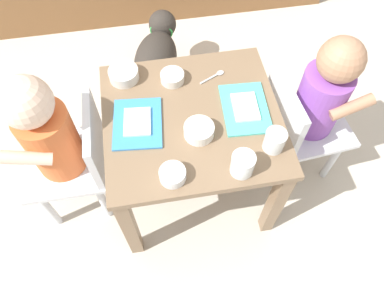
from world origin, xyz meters
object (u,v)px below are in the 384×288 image
at_px(food_tray_right, 245,108).
at_px(spoon_by_left_tray, 214,76).
at_px(food_tray_left, 138,123).
at_px(veggie_bowl_far, 124,74).
at_px(water_cup_right, 242,165).
at_px(cereal_bowl_right_side, 173,174).
at_px(seated_child_left, 53,137).
at_px(dining_table, 192,132).
at_px(water_cup_left, 274,141).
at_px(dog, 157,55).
at_px(seated_child_right, 318,99).
at_px(cereal_bowl_left_side, 172,77).
at_px(veggie_bowl_near, 199,130).

bearing_deg(food_tray_right, spoon_by_left_tray, 113.72).
relative_size(food_tray_left, veggie_bowl_far, 2.05).
bearing_deg(spoon_by_left_tray, food_tray_right, -66.28).
distance_m(water_cup_right, cereal_bowl_right_side, 0.20).
relative_size(seated_child_left, veggie_bowl_far, 6.93).
distance_m(dining_table, food_tray_right, 0.20).
relative_size(seated_child_left, water_cup_left, 10.00).
bearing_deg(dog, seated_child_right, -45.59).
bearing_deg(water_cup_right, veggie_bowl_far, 126.73).
distance_m(food_tray_left, water_cup_right, 0.35).
xyz_separation_m(water_cup_right, cereal_bowl_right_side, (-0.20, 0.01, -0.01)).
bearing_deg(water_cup_left, seated_child_left, 165.59).
height_order(cereal_bowl_left_side, veggie_bowl_far, veggie_bowl_far).
bearing_deg(spoon_by_left_tray, seated_child_left, -166.10).
height_order(seated_child_right, spoon_by_left_tray, seated_child_right).
distance_m(dog, cereal_bowl_right_side, 0.80).
relative_size(water_cup_right, cereal_bowl_right_side, 0.93).
xyz_separation_m(dog, veggie_bowl_near, (0.08, -0.62, 0.28)).
distance_m(dog, veggie_bowl_far, 0.47).
xyz_separation_m(cereal_bowl_left_side, veggie_bowl_far, (-0.16, 0.04, 0.00)).
xyz_separation_m(cereal_bowl_right_side, spoon_by_left_tray, (0.20, 0.36, -0.02)).
bearing_deg(cereal_bowl_left_side, dining_table, -76.26).
relative_size(dog, food_tray_right, 2.03).
bearing_deg(spoon_by_left_tray, cereal_bowl_left_side, 177.42).
height_order(food_tray_left, cereal_bowl_left_side, cereal_bowl_left_side).
bearing_deg(water_cup_left, spoon_by_left_tray, 110.69).
height_order(dog, cereal_bowl_right_side, cereal_bowl_right_side).
height_order(water_cup_left, veggie_bowl_near, water_cup_left).
distance_m(water_cup_left, cereal_bowl_right_side, 0.32).
bearing_deg(veggie_bowl_near, cereal_bowl_right_side, -126.66).
distance_m(veggie_bowl_near, veggie_bowl_far, 0.34).
relative_size(dining_table, veggie_bowl_far, 5.63).
bearing_deg(seated_child_left, veggie_bowl_near, -10.99).
height_order(seated_child_left, food_tray_left, seated_child_left).
height_order(dog, food_tray_left, food_tray_left).
bearing_deg(veggie_bowl_far, dining_table, -44.86).
height_order(food_tray_right, cereal_bowl_left_side, cereal_bowl_left_side).
xyz_separation_m(seated_child_right, water_cup_left, (-0.22, -0.18, 0.07)).
distance_m(food_tray_right, cereal_bowl_right_side, 0.33).
bearing_deg(veggie_bowl_near, cereal_bowl_left_side, 101.97).
height_order(seated_child_left, cereal_bowl_right_side, seated_child_left).
bearing_deg(cereal_bowl_right_side, cereal_bowl_left_side, 82.01).
height_order(cereal_bowl_right_side, spoon_by_left_tray, cereal_bowl_right_side).
bearing_deg(water_cup_left, dining_table, 145.31).
relative_size(seated_child_right, water_cup_right, 9.58).
bearing_deg(dog, veggie_bowl_near, -83.02).
bearing_deg(dining_table, seated_child_right, 3.92).
distance_m(seated_child_right, food_tray_left, 0.62).
relative_size(dining_table, food_tray_left, 2.75).
bearing_deg(water_cup_right, water_cup_left, 28.67).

